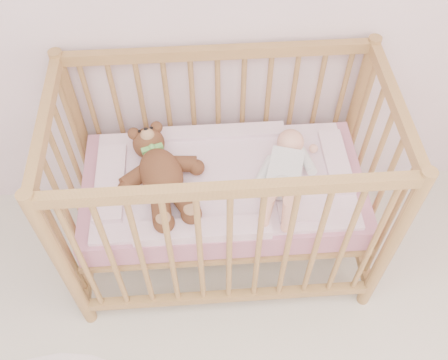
{
  "coord_description": "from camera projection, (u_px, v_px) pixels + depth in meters",
  "views": [
    {
      "loc": [
        0.1,
        0.3,
        2.27
      ],
      "look_at": [
        0.19,
        1.55,
        0.62
      ],
      "focal_mm": 40.0,
      "sensor_mm": 36.0,
      "label": 1
    }
  ],
  "objects": [
    {
      "name": "crib",
      "position": [
        223.0,
        187.0,
        2.2
      ],
      "size": [
        1.36,
        0.76,
        1.0
      ],
      "primitive_type": null,
      "color": "tan",
      "rests_on": "floor"
    },
    {
      "name": "mattress",
      "position": [
        223.0,
        190.0,
        2.21
      ],
      "size": [
        1.22,
        0.62,
        0.13
      ],
      "primitive_type": "cube",
      "color": "#C57A8D",
      "rests_on": "crib"
    },
    {
      "name": "blanket",
      "position": [
        223.0,
        179.0,
        2.15
      ],
      "size": [
        1.1,
        0.58,
        0.06
      ],
      "primitive_type": null,
      "color": "#F5A9C8",
      "rests_on": "mattress"
    },
    {
      "name": "baby",
      "position": [
        285.0,
        169.0,
        2.09
      ],
      "size": [
        0.4,
        0.58,
        0.13
      ],
      "primitive_type": null,
      "rotation": [
        0.0,
        0.0,
        -0.29
      ],
      "color": "silver",
      "rests_on": "blanket"
    },
    {
      "name": "teddy_bear",
      "position": [
        161.0,
        174.0,
        2.06
      ],
      "size": [
        0.54,
        0.64,
        0.15
      ],
      "primitive_type": null,
      "rotation": [
        0.0,
        0.0,
        0.3
      ],
      "color": "brown",
      "rests_on": "blanket"
    }
  ]
}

